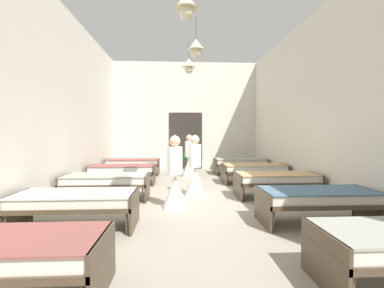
{
  "coord_description": "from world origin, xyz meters",
  "views": [
    {
      "loc": [
        -0.36,
        -6.17,
        1.51
      ],
      "look_at": [
        0.0,
        0.36,
        1.25
      ],
      "focal_mm": 25.1,
      "sensor_mm": 36.0,
      "label": 1
    }
  ],
  "objects_px": {
    "bed_right_row_1": "(317,198)",
    "potted_plant": "(188,155)",
    "nurse_mid_aisle": "(175,183)",
    "bed_right_row_2": "(276,179)",
    "nurse_near_aisle": "(189,162)",
    "bed_left_row_1": "(76,201)",
    "bed_left_row_4": "(133,163)",
    "bed_right_row_3": "(254,169)",
    "bed_right_row_4": "(240,162)",
    "nurse_far_aisle": "(195,174)",
    "bed_left_row_2": "(106,181)",
    "bed_left_row_3": "(123,170)"
  },
  "relations": [
    {
      "from": "nurse_mid_aisle",
      "to": "bed_right_row_2",
      "type": "bearing_deg",
      "value": -141.34
    },
    {
      "from": "bed_left_row_1",
      "to": "bed_right_row_4",
      "type": "height_order",
      "value": "same"
    },
    {
      "from": "bed_right_row_1",
      "to": "bed_right_row_3",
      "type": "bearing_deg",
      "value": 90.0
    },
    {
      "from": "nurse_mid_aisle",
      "to": "bed_right_row_1",
      "type": "bearing_deg",
      "value": 176.39
    },
    {
      "from": "bed_right_row_4",
      "to": "nurse_mid_aisle",
      "type": "height_order",
      "value": "nurse_mid_aisle"
    },
    {
      "from": "bed_left_row_2",
      "to": "nurse_far_aisle",
      "type": "height_order",
      "value": "nurse_far_aisle"
    },
    {
      "from": "bed_right_row_2",
      "to": "bed_right_row_4",
      "type": "xyz_separation_m",
      "value": [
        0.0,
        3.69,
        0.0
      ]
    },
    {
      "from": "bed_left_row_1",
      "to": "bed_right_row_3",
      "type": "bearing_deg",
      "value": 42.99
    },
    {
      "from": "bed_left_row_3",
      "to": "nurse_mid_aisle",
      "type": "bearing_deg",
      "value": -59.78
    },
    {
      "from": "bed_left_row_2",
      "to": "bed_right_row_3",
      "type": "distance_m",
      "value": 4.37
    },
    {
      "from": "bed_right_row_3",
      "to": "nurse_near_aisle",
      "type": "bearing_deg",
      "value": 148.39
    },
    {
      "from": "bed_right_row_4",
      "to": "nurse_near_aisle",
      "type": "height_order",
      "value": "nurse_near_aisle"
    },
    {
      "from": "nurse_near_aisle",
      "to": "potted_plant",
      "type": "bearing_deg",
      "value": -46.34
    },
    {
      "from": "bed_left_row_1",
      "to": "bed_left_row_4",
      "type": "bearing_deg",
      "value": 90.0
    },
    {
      "from": "bed_left_row_1",
      "to": "bed_right_row_2",
      "type": "bearing_deg",
      "value": 24.99
    },
    {
      "from": "nurse_near_aisle",
      "to": "potted_plant",
      "type": "relative_size",
      "value": 1.3
    },
    {
      "from": "nurse_near_aisle",
      "to": "nurse_mid_aisle",
      "type": "relative_size",
      "value": 1.0
    },
    {
      "from": "bed_left_row_2",
      "to": "bed_left_row_4",
      "type": "bearing_deg",
      "value": 90.0
    },
    {
      "from": "bed_right_row_2",
      "to": "nurse_far_aisle",
      "type": "bearing_deg",
      "value": 171.53
    },
    {
      "from": "bed_left_row_4",
      "to": "nurse_near_aisle",
      "type": "bearing_deg",
      "value": -17.98
    },
    {
      "from": "nurse_mid_aisle",
      "to": "nurse_far_aisle",
      "type": "xyz_separation_m",
      "value": [
        0.47,
        1.14,
        0.0
      ]
    },
    {
      "from": "bed_left_row_4",
      "to": "potted_plant",
      "type": "height_order",
      "value": "potted_plant"
    },
    {
      "from": "bed_left_row_2",
      "to": "nurse_mid_aisle",
      "type": "height_order",
      "value": "nurse_mid_aisle"
    },
    {
      "from": "potted_plant",
      "to": "bed_left_row_2",
      "type": "bearing_deg",
      "value": -119.15
    },
    {
      "from": "bed_right_row_3",
      "to": "nurse_far_aisle",
      "type": "bearing_deg",
      "value": -140.78
    },
    {
      "from": "bed_left_row_1",
      "to": "bed_right_row_3",
      "type": "height_order",
      "value": "same"
    },
    {
      "from": "bed_right_row_3",
      "to": "bed_left_row_4",
      "type": "distance_m",
      "value": 4.37
    },
    {
      "from": "bed_right_row_4",
      "to": "bed_left_row_1",
      "type": "bearing_deg",
      "value": -125.57
    },
    {
      "from": "bed_right_row_2",
      "to": "bed_left_row_3",
      "type": "distance_m",
      "value": 4.37
    },
    {
      "from": "nurse_mid_aisle",
      "to": "nurse_far_aisle",
      "type": "bearing_deg",
      "value": -93.6
    },
    {
      "from": "bed_right_row_1",
      "to": "nurse_near_aisle",
      "type": "height_order",
      "value": "nurse_near_aisle"
    },
    {
      "from": "nurse_far_aisle",
      "to": "potted_plant",
      "type": "bearing_deg",
      "value": -13.01
    },
    {
      "from": "bed_left_row_1",
      "to": "nurse_far_aisle",
      "type": "xyz_separation_m",
      "value": [
        2.05,
        2.13,
        0.09
      ]
    },
    {
      "from": "bed_right_row_2",
      "to": "nurse_near_aisle",
      "type": "bearing_deg",
      "value": 122.44
    },
    {
      "from": "bed_right_row_2",
      "to": "nurse_far_aisle",
      "type": "relative_size",
      "value": 1.28
    },
    {
      "from": "bed_left_row_3",
      "to": "bed_right_row_4",
      "type": "distance_m",
      "value": 4.37
    },
    {
      "from": "bed_right_row_1",
      "to": "nurse_mid_aisle",
      "type": "distance_m",
      "value": 2.58
    },
    {
      "from": "bed_right_row_2",
      "to": "nurse_near_aisle",
      "type": "xyz_separation_m",
      "value": [
        -1.93,
        3.03,
        0.09
      ]
    },
    {
      "from": "bed_right_row_3",
      "to": "bed_right_row_4",
      "type": "height_order",
      "value": "same"
    },
    {
      "from": "bed_left_row_3",
      "to": "nurse_near_aisle",
      "type": "height_order",
      "value": "nurse_near_aisle"
    },
    {
      "from": "nurse_near_aisle",
      "to": "bed_left_row_1",
      "type": "bearing_deg",
      "value": 110.63
    },
    {
      "from": "bed_left_row_3",
      "to": "bed_left_row_4",
      "type": "xyz_separation_m",
      "value": [
        0.0,
        1.85,
        0.0
      ]
    },
    {
      "from": "bed_right_row_1",
      "to": "potted_plant",
      "type": "xyz_separation_m",
      "value": [
        -1.93,
        5.48,
        0.29
      ]
    },
    {
      "from": "bed_left_row_2",
      "to": "bed_right_row_2",
      "type": "bearing_deg",
      "value": 0.0
    },
    {
      "from": "nurse_near_aisle",
      "to": "bed_right_row_4",
      "type": "bearing_deg",
      "value": -117.85
    },
    {
      "from": "bed_right_row_3",
      "to": "nurse_mid_aisle",
      "type": "distance_m",
      "value": 3.61
    },
    {
      "from": "nurse_far_aisle",
      "to": "potted_plant",
      "type": "xyz_separation_m",
      "value": [
        -0.02,
        3.35,
        0.2
      ]
    },
    {
      "from": "nurse_near_aisle",
      "to": "nurse_mid_aisle",
      "type": "height_order",
      "value": "same"
    },
    {
      "from": "bed_right_row_2",
      "to": "nurse_near_aisle",
      "type": "distance_m",
      "value": 3.59
    },
    {
      "from": "bed_left_row_3",
      "to": "bed_left_row_4",
      "type": "relative_size",
      "value": 1.0
    }
  ]
}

